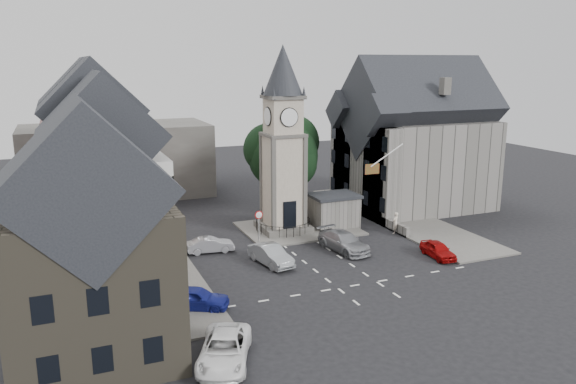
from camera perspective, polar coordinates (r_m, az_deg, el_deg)
name	(u,v)px	position (r m, az deg, el deg)	size (l,w,h in m)	color
ground	(322,259)	(43.48, 3.49, -6.85)	(120.00, 120.00, 0.00)	black
pavement_west	(145,255)	(45.50, -14.36, -6.24)	(6.00, 30.00, 0.14)	#595651
pavement_east	(397,217)	(55.82, 11.02, -2.47)	(6.00, 26.00, 0.14)	#595651
central_island	(299,228)	(50.95, 1.08, -3.72)	(10.00, 8.00, 0.16)	#595651
road_markings	(357,285)	(38.95, 7.07, -9.35)	(20.00, 8.00, 0.01)	silver
clock_tower	(283,141)	(48.65, -0.51, 5.18)	(4.86, 4.86, 16.25)	#4C4944
stone_shelter	(334,211)	(51.48, 4.68, -1.89)	(4.30, 3.30, 3.08)	#64625C
town_tree	(283,145)	(54.15, -0.52, 4.76)	(7.20, 7.20, 10.80)	black
warning_sign_post	(259,220)	(46.45, -2.97, -2.90)	(0.70, 0.19, 2.85)	black
terrace_pink	(89,156)	(53.39, -19.52, 3.47)	(8.10, 7.60, 12.80)	tan
terrace_cream	(96,172)	(45.52, -18.93, 1.96)	(8.10, 7.60, 12.80)	beige
terrace_tudor	(106,200)	(37.78, -18.04, -0.76)	(8.10, 7.60, 12.00)	silver
building_sw_stone	(91,260)	(29.28, -19.35, -6.52)	(8.60, 7.60, 10.40)	#4E483B
backdrop_west	(117,161)	(65.87, -16.94, 3.07)	(20.00, 10.00, 8.00)	#4C4944
east_building	(413,147)	(58.97, 12.60, 4.44)	(14.40, 11.40, 12.60)	#64625C
east_boundary_wall	(362,211)	(55.93, 7.51, -1.91)	(0.40, 16.00, 0.90)	#64625C
flagpole	(387,155)	(48.93, 10.01, 3.70)	(3.68, 0.10, 2.74)	white
car_west_blue	(196,298)	(35.39, -9.38, -10.58)	(1.66, 4.13, 1.41)	navy
car_west_silver	(210,245)	(45.21, -7.90, -5.34)	(1.30, 3.74, 1.23)	#A8A9B0
car_west_grey	(158,248)	(44.98, -13.04, -5.61)	(2.16, 4.68, 1.30)	#2D2E30
car_island_silver	(271,255)	(42.16, -1.74, -6.42)	(1.55, 4.46, 1.47)	#989DA1
car_island_east	(344,242)	(45.35, 5.68, -5.03)	(2.12, 5.23, 1.52)	#95979C
car_east_red	(438,250)	(45.17, 14.99, -5.68)	(1.46, 3.64, 1.24)	#9F0808
van_sw_white	(224,350)	(29.40, -6.48, -15.63)	(2.39, 5.19, 1.44)	white
pedestrian	(395,223)	(50.41, 10.85, -3.10)	(0.70, 0.46, 1.92)	beige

